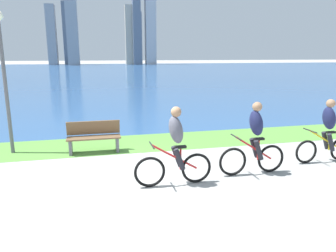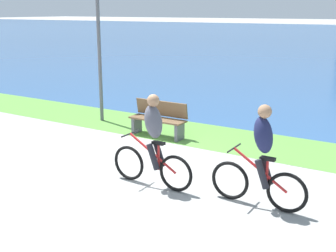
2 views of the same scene
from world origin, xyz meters
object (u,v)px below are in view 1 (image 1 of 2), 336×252
cyclist_distant_rear (327,131)px  lamppost_tall (3,62)px  bench_near_path (94,137)px  cyclist_lead (175,147)px  cyclist_trailing (255,139)px

cyclist_distant_rear → lamppost_tall: size_ratio=0.43×
cyclist_distant_rear → lamppost_tall: (-8.17, 2.70, 1.72)m
cyclist_distant_rear → bench_near_path: cyclist_distant_rear is taller
cyclist_lead → cyclist_distant_rear: cyclist_lead is taller
cyclist_lead → cyclist_trailing: bearing=6.0°
cyclist_lead → lamppost_tall: size_ratio=0.44×
lamppost_tall → bench_near_path: bearing=-11.8°
cyclist_trailing → cyclist_distant_rear: size_ratio=1.03×
cyclist_lead → lamppost_tall: 5.41m
cyclist_trailing → cyclist_distant_rear: bearing=9.0°
bench_near_path → lamppost_tall: lamppost_tall is taller
cyclist_distant_rear → bench_near_path: 6.30m
cyclist_trailing → lamppost_tall: lamppost_tall is taller
cyclist_lead → cyclist_distant_rear: bearing=7.6°
cyclist_lead → lamppost_tall: bearing=140.6°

